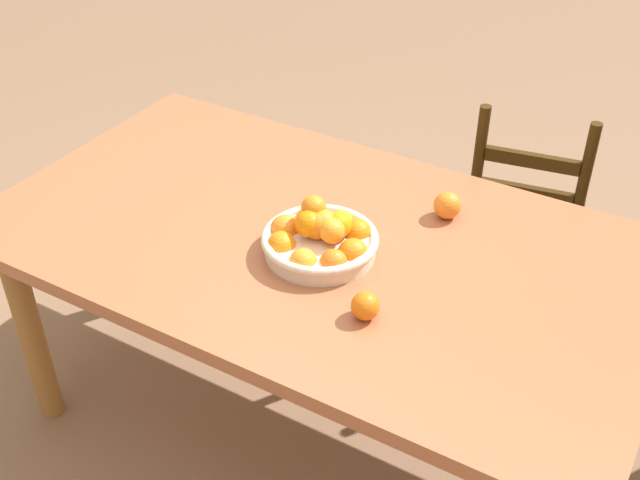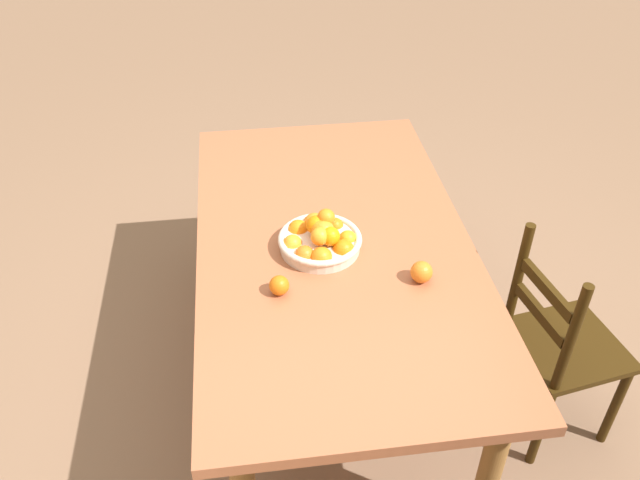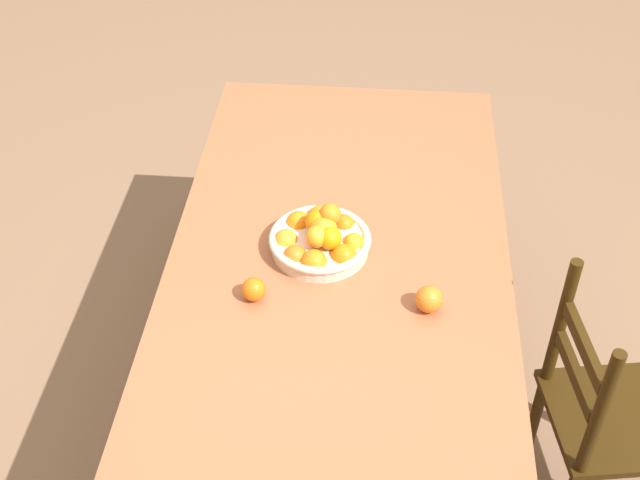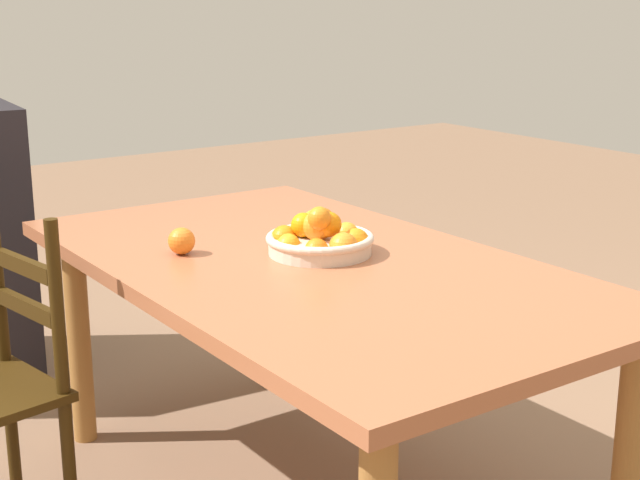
% 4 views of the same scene
% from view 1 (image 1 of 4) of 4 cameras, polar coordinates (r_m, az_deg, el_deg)
% --- Properties ---
extents(ground_plane, '(12.00, 12.00, 0.00)m').
position_cam_1_polar(ground_plane, '(2.62, -0.18, -13.19)').
color(ground_plane, '#805F47').
extents(dining_table, '(1.81, 1.01, 0.75)m').
position_cam_1_polar(dining_table, '(2.16, -0.21, -1.56)').
color(dining_table, '#A25B3A').
rests_on(dining_table, ground).
extents(chair_near_window, '(0.44, 0.44, 0.91)m').
position_cam_1_polar(chair_near_window, '(2.80, 14.48, 0.98)').
color(chair_near_window, '#311F07').
rests_on(chair_near_window, ground).
extents(fruit_bowl, '(0.31, 0.31, 0.15)m').
position_cam_1_polar(fruit_bowl, '(2.03, 0.02, 0.10)').
color(fruit_bowl, beige).
rests_on(fruit_bowl, dining_table).
extents(orange_loose_0, '(0.08, 0.08, 0.08)m').
position_cam_1_polar(orange_loose_0, '(2.19, 9.23, 2.50)').
color(orange_loose_0, orange).
rests_on(orange_loose_0, dining_table).
extents(orange_loose_1, '(0.07, 0.07, 0.07)m').
position_cam_1_polar(orange_loose_1, '(1.83, 3.31, -4.80)').
color(orange_loose_1, orange).
rests_on(orange_loose_1, dining_table).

